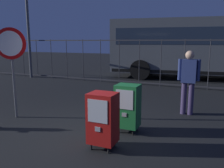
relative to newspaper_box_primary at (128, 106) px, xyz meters
name	(u,v)px	position (x,y,z in m)	size (l,w,h in m)	color
ground_plane	(75,136)	(-0.89, -0.66, -0.57)	(60.00, 60.00, 0.00)	black
newspaper_box_primary	(128,106)	(0.00, 0.00, 0.00)	(0.48, 0.42, 1.02)	black
newspaper_box_secondary	(103,118)	(-0.14, -0.91, 0.00)	(0.48, 0.42, 1.02)	black
stop_sign	(11,54)	(-2.91, -0.23, 1.03)	(0.71, 0.31, 2.23)	#4C4F54
pedestrian	(188,79)	(1.04, 1.76, 0.38)	(0.55, 0.22, 1.67)	#382D51
fence_barrier	(150,62)	(-0.89, 5.38, 0.45)	(18.03, 0.04, 2.00)	#2D2D33
bus_near	(218,45)	(1.79, 8.38, 1.14)	(10.74, 3.90, 3.00)	#4C5156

